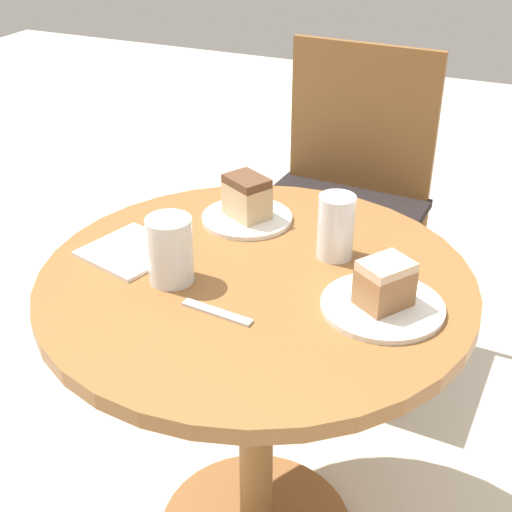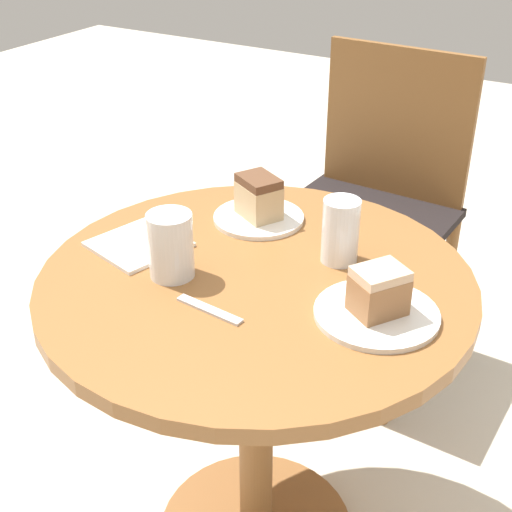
{
  "view_description": "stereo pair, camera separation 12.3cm",
  "coord_description": "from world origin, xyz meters",
  "px_view_note": "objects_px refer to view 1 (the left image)",
  "views": [
    {
      "loc": [
        0.46,
        -1.02,
        1.38
      ],
      "look_at": [
        0.0,
        0.0,
        0.74
      ],
      "focal_mm": 50.0,
      "sensor_mm": 36.0,
      "label": 1
    },
    {
      "loc": [
        0.57,
        -0.96,
        1.38
      ],
      "look_at": [
        0.0,
        0.0,
        0.74
      ],
      "focal_mm": 50.0,
      "sensor_mm": 36.0,
      "label": 2
    }
  ],
  "objects_px": {
    "glass_lemonade": "(336,231)",
    "chair": "(340,200)",
    "plate_far": "(382,306)",
    "cake_slice_far": "(385,283)",
    "cake_slice_near": "(247,197)",
    "plate_near": "(247,218)",
    "glass_water": "(170,253)"
  },
  "relations": [
    {
      "from": "glass_lemonade",
      "to": "plate_far",
      "type": "bearing_deg",
      "value": -46.22
    },
    {
      "from": "plate_near",
      "to": "cake_slice_near",
      "type": "bearing_deg",
      "value": -63.43
    },
    {
      "from": "cake_slice_near",
      "to": "glass_water",
      "type": "distance_m",
      "value": 0.27
    },
    {
      "from": "glass_water",
      "to": "chair",
      "type": "bearing_deg",
      "value": 87.15
    },
    {
      "from": "cake_slice_near",
      "to": "glass_water",
      "type": "relative_size",
      "value": 0.9
    },
    {
      "from": "plate_far",
      "to": "glass_lemonade",
      "type": "distance_m",
      "value": 0.2
    },
    {
      "from": "cake_slice_far",
      "to": "glass_water",
      "type": "bearing_deg",
      "value": -170.16
    },
    {
      "from": "glass_water",
      "to": "glass_lemonade",
      "type": "bearing_deg",
      "value": 40.32
    },
    {
      "from": "cake_slice_far",
      "to": "glass_lemonade",
      "type": "height_order",
      "value": "glass_lemonade"
    },
    {
      "from": "plate_far",
      "to": "glass_lemonade",
      "type": "relative_size",
      "value": 1.68
    },
    {
      "from": "glass_lemonade",
      "to": "plate_near",
      "type": "bearing_deg",
      "value": 162.52
    },
    {
      "from": "glass_lemonade",
      "to": "chair",
      "type": "bearing_deg",
      "value": 106.39
    },
    {
      "from": "plate_far",
      "to": "cake_slice_far",
      "type": "height_order",
      "value": "cake_slice_far"
    },
    {
      "from": "chair",
      "to": "glass_lemonade",
      "type": "bearing_deg",
      "value": -71.21
    },
    {
      "from": "cake_slice_near",
      "to": "cake_slice_far",
      "type": "relative_size",
      "value": 1.04
    },
    {
      "from": "plate_far",
      "to": "cake_slice_far",
      "type": "distance_m",
      "value": 0.05
    },
    {
      "from": "plate_near",
      "to": "cake_slice_far",
      "type": "xyz_separation_m",
      "value": [
        0.35,
        -0.21,
        0.05
      ]
    },
    {
      "from": "cake_slice_far",
      "to": "glass_lemonade",
      "type": "relative_size",
      "value": 0.86
    },
    {
      "from": "plate_far",
      "to": "glass_water",
      "type": "distance_m",
      "value": 0.38
    },
    {
      "from": "chair",
      "to": "cake_slice_far",
      "type": "height_order",
      "value": "chair"
    },
    {
      "from": "plate_near",
      "to": "glass_water",
      "type": "xyz_separation_m",
      "value": [
        -0.02,
        -0.27,
        0.05
      ]
    },
    {
      "from": "chair",
      "to": "plate_near",
      "type": "distance_m",
      "value": 0.64
    },
    {
      "from": "plate_far",
      "to": "cake_slice_near",
      "type": "bearing_deg",
      "value": 149.34
    },
    {
      "from": "cake_slice_near",
      "to": "glass_water",
      "type": "bearing_deg",
      "value": -95.06
    },
    {
      "from": "plate_far",
      "to": "glass_lemonade",
      "type": "xyz_separation_m",
      "value": [
        -0.13,
        0.14,
        0.05
      ]
    },
    {
      "from": "glass_lemonade",
      "to": "cake_slice_far",
      "type": "bearing_deg",
      "value": -46.22
    },
    {
      "from": "chair",
      "to": "glass_water",
      "type": "xyz_separation_m",
      "value": [
        -0.04,
        -0.87,
        0.27
      ]
    },
    {
      "from": "plate_far",
      "to": "cake_slice_far",
      "type": "xyz_separation_m",
      "value": [
        -0.0,
        -0.0,
        0.05
      ]
    },
    {
      "from": "chair",
      "to": "glass_water",
      "type": "distance_m",
      "value": 0.91
    },
    {
      "from": "cake_slice_near",
      "to": "plate_far",
      "type": "bearing_deg",
      "value": -30.66
    },
    {
      "from": "plate_near",
      "to": "plate_far",
      "type": "relative_size",
      "value": 0.9
    },
    {
      "from": "plate_far",
      "to": "cake_slice_far",
      "type": "relative_size",
      "value": 1.96
    }
  ]
}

